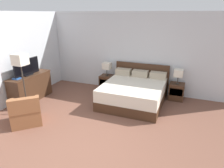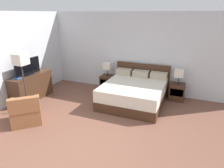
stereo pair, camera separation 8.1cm
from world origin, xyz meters
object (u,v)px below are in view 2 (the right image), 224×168
object	(u,v)px
bed	(134,92)
nightstand_right	(177,92)
dresser	(31,86)
armchair_by_window	(26,112)
nightstand_left	(108,82)
floor_lamp	(21,64)
table_lamp_left	(108,66)
book_red_cover	(17,78)
table_lamp_right	(179,73)
tv	(28,67)

from	to	relation	value
bed	nightstand_right	size ratio (longest dim) A/B	3.80
dresser	armchair_by_window	size ratio (longest dim) A/B	1.47
nightstand_left	floor_lamp	size ratio (longest dim) A/B	0.32
table_lamp_left	book_red_cover	bearing A→B (deg)	-131.12
nightstand_left	table_lamp_right	distance (m)	2.45
table_lamp_left	dresser	distance (m)	2.56
book_red_cover	armchair_by_window	bearing A→B (deg)	-37.79
nightstand_left	dresser	bearing A→B (deg)	-137.86
dresser	armchair_by_window	xyz separation A→B (m)	(0.94, -1.20, -0.13)
armchair_by_window	table_lamp_left	bearing A→B (deg)	72.30
tv	floor_lamp	size ratio (longest dim) A/B	0.59
tv	floor_lamp	world-z (taller)	floor_lamp
armchair_by_window	bed	bearing A→B (deg)	46.00
dresser	floor_lamp	xyz separation A→B (m)	(0.52, -0.74, 0.94)
dresser	nightstand_left	bearing A→B (deg)	42.14
table_lamp_right	floor_lamp	xyz separation A→B (m)	(-3.72, -2.43, 0.49)
table_lamp_right	floor_lamp	distance (m)	4.47
bed	book_red_cover	xyz separation A→B (m)	(-3.07, -1.44, 0.50)
nightstand_left	table_lamp_left	xyz separation A→B (m)	(0.00, 0.00, 0.60)
bed	nightstand_right	distance (m)	1.38
nightstand_right	nightstand_left	bearing A→B (deg)	180.00
tv	book_red_cover	size ratio (longest dim) A/B	5.06
table_lamp_right	book_red_cover	bearing A→B (deg)	-153.16
bed	table_lamp_right	size ratio (longest dim) A/B	4.33
bed	tv	bearing A→B (deg)	-161.46
bed	nightstand_left	size ratio (longest dim) A/B	3.80
table_lamp_left	armchair_by_window	distance (m)	3.09
bed	table_lamp_left	bearing A→B (deg)	149.18
tv	armchair_by_window	bearing A→B (deg)	-51.00
table_lamp_right	tv	bearing A→B (deg)	-157.78
bed	armchair_by_window	size ratio (longest dim) A/B	2.04
nightstand_right	bed	bearing A→B (deg)	-149.23
table_lamp_left	dresser	world-z (taller)	table_lamp_left
nightstand_left	table_lamp_right	xyz separation A→B (m)	(2.37, 0.00, 0.60)
table_lamp_left	table_lamp_right	xyz separation A→B (m)	(2.37, 0.00, 0.00)
nightstand_right	armchair_by_window	bearing A→B (deg)	-138.74
table_lamp_right	armchair_by_window	xyz separation A→B (m)	(-3.30, -2.89, -0.58)
bed	nightstand_left	distance (m)	1.38
floor_lamp	book_red_cover	bearing A→B (deg)	152.86
tv	floor_lamp	xyz separation A→B (m)	(0.52, -0.69, 0.30)
table_lamp_right	tv	world-z (taller)	tv
nightstand_right	floor_lamp	size ratio (longest dim) A/B	0.32
nightstand_left	tv	bearing A→B (deg)	-137.14
nightstand_right	book_red_cover	size ratio (longest dim) A/B	2.75
nightstand_right	dresser	world-z (taller)	dresser
bed	dresser	world-z (taller)	bed
bed	tv	size ratio (longest dim) A/B	2.06
floor_lamp	dresser	bearing A→B (deg)	125.35
dresser	book_red_cover	bearing A→B (deg)	-91.54
bed	floor_lamp	world-z (taller)	floor_lamp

